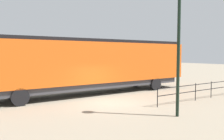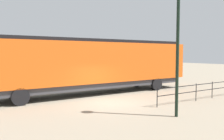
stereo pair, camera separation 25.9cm
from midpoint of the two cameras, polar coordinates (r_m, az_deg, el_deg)
The scene contains 4 objects.
ground_plane at distance 15.43m, azimuth -1.13°, elevation -7.96°, with size 120.00×120.00×0.00m, color gray.
locomotive at distance 18.84m, azimuth -4.02°, elevation 1.57°, with size 3.08×17.72×4.31m.
lamp_post at distance 12.31m, azimuth 15.39°, elevation 11.78°, with size 0.59×0.59×6.56m.
platform_fence at distance 17.67m, azimuth 20.99°, elevation -4.18°, with size 0.05×9.02×1.19m.
Camera 1 is at (12.64, -8.26, 3.18)m, focal length 37.61 mm.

